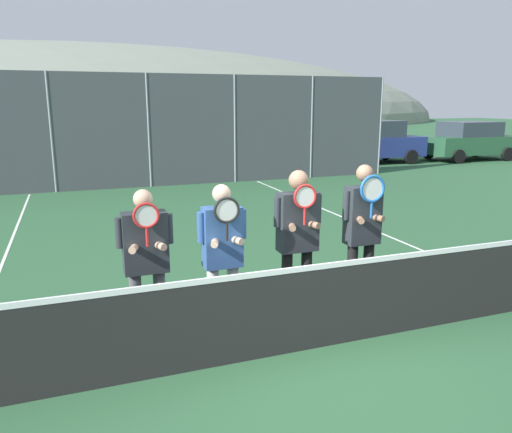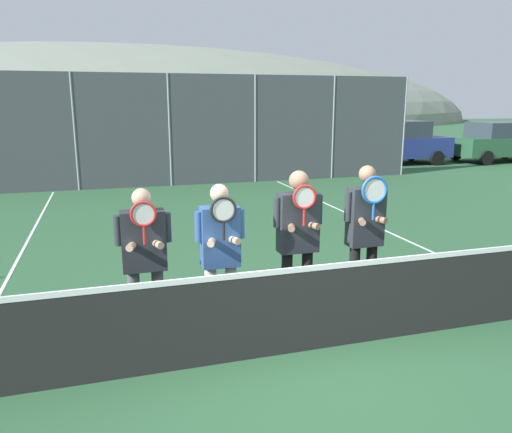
{
  "view_description": "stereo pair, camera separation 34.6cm",
  "coord_description": "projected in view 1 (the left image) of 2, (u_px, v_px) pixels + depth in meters",
  "views": [
    {
      "loc": [
        -2.28,
        -4.39,
        2.6
      ],
      "look_at": [
        -0.33,
        0.87,
        1.3
      ],
      "focal_mm": 35.0,
      "sensor_mm": 36.0,
      "label": 1
    },
    {
      "loc": [
        -1.95,
        -4.5,
        2.6
      ],
      "look_at": [
        -0.33,
        0.87,
        1.3
      ],
      "focal_mm": 35.0,
      "sensor_mm": 36.0,
      "label": 2
    }
  ],
  "objects": [
    {
      "name": "player_rightmost",
      "position": [
        362.0,
        228.0,
        6.07
      ],
      "size": [
        0.55,
        0.34,
        1.87
      ],
      "color": "black",
      "rests_on": "ground_plane"
    },
    {
      "name": "tennis_net",
      "position": [
        313.0,
        306.0,
        5.26
      ],
      "size": [
        9.36,
        0.09,
        1.05
      ],
      "color": "gray",
      "rests_on": "ground_plane"
    },
    {
      "name": "hill_distant",
      "position": [
        88.0,
        123.0,
        62.05
      ],
      "size": [
        95.06,
        52.81,
        18.48
      ],
      "color": "gray",
      "rests_on": "ground_plane"
    },
    {
      "name": "player_center_right",
      "position": [
        298.0,
        233.0,
        5.83
      ],
      "size": [
        0.6,
        0.34,
        1.83
      ],
      "color": "black",
      "rests_on": "ground_plane"
    },
    {
      "name": "player_leftmost",
      "position": [
        146.0,
        255.0,
        5.27
      ],
      "size": [
        0.6,
        0.34,
        1.72
      ],
      "color": "#56565B",
      "rests_on": "ground_plane"
    },
    {
      "name": "car_right_of_center",
      "position": [
        369.0,
        142.0,
        21.27
      ],
      "size": [
        4.65,
        2.01,
        1.8
      ],
      "color": "navy",
      "rests_on": "ground_plane"
    },
    {
      "name": "car_left_of_center",
      "position": [
        140.0,
        150.0,
        17.78
      ],
      "size": [
        4.61,
        1.9,
        1.78
      ],
      "color": "maroon",
      "rests_on": "ground_plane"
    },
    {
      "name": "court_line_right_sideline",
      "position": [
        407.0,
        244.0,
        9.29
      ],
      "size": [
        0.05,
        16.0,
        0.01
      ],
      "primitive_type": "cube",
      "color": "white",
      "rests_on": "ground_plane"
    },
    {
      "name": "player_center_left",
      "position": [
        223.0,
        251.0,
        5.4
      ],
      "size": [
        0.55,
        0.34,
        1.74
      ],
      "color": "white",
      "rests_on": "ground_plane"
    },
    {
      "name": "car_far_right",
      "position": [
        469.0,
        140.0,
        22.46
      ],
      "size": [
        4.19,
        2.09,
        1.71
      ],
      "color": "#285638",
      "rests_on": "ground_plane"
    },
    {
      "name": "clubhouse_building",
      "position": [
        106.0,
        123.0,
        21.69
      ],
      "size": [
        12.98,
        5.5,
        3.34
      ],
      "color": "tan",
      "rests_on": "ground_plane"
    },
    {
      "name": "car_center",
      "position": [
        264.0,
        145.0,
        19.61
      ],
      "size": [
        4.09,
        2.06,
        1.83
      ],
      "color": "black",
      "rests_on": "ground_plane"
    },
    {
      "name": "fence_back",
      "position": [
        149.0,
        131.0,
        15.18
      ],
      "size": [
        16.63,
        0.06,
        3.43
      ],
      "color": "gray",
      "rests_on": "ground_plane"
    },
    {
      "name": "ground_plane",
      "position": [
        312.0,
        348.0,
        5.37
      ],
      "size": [
        120.0,
        120.0,
        0.0
      ],
      "primitive_type": "plane",
      "color": "#2D5B38"
    }
  ]
}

